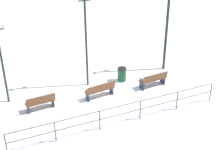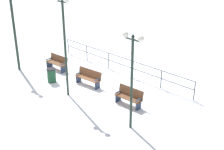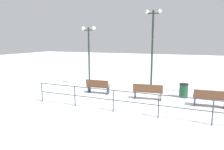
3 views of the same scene
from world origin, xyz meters
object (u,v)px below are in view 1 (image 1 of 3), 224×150
object	(u,v)px
bench_second	(100,90)
bench_third	(41,102)
trash_bin	(122,74)
bench_nearest	(153,79)
lamppost_near	(167,19)
lamppost_middle	(86,30)
lamppost_far	(0,49)

from	to	relation	value
bench_second	bench_third	distance (m)	3.22
bench_third	trash_bin	bearing A→B (deg)	-80.89
bench_nearest	lamppost_near	world-z (taller)	lamppost_near
lamppost_middle	lamppost_far	xyz separation A→B (m)	(0.00, 4.49, -0.33)
bench_second	trash_bin	distance (m)	2.25
lamppost_near	trash_bin	distance (m)	4.26
lamppost_near	trash_bin	xyz separation A→B (m)	(-0.37, 3.11, -2.90)
bench_second	lamppost_near	size ratio (longest dim) A/B	0.33
bench_third	lamppost_middle	bearing A→B (deg)	-67.48
lamppost_middle	lamppost_far	distance (m)	4.51
bench_second	trash_bin	size ratio (longest dim) A/B	2.04
lamppost_near	lamppost_middle	world-z (taller)	lamppost_near
lamppost_near	lamppost_far	bearing A→B (deg)	90.00
bench_second	lamppost_middle	bearing A→B (deg)	-0.97
bench_second	bench_third	size ratio (longest dim) A/B	1.12
bench_second	lamppost_middle	distance (m)	3.30
bench_third	bench_nearest	bearing A→B (deg)	-95.61
lamppost_near	lamppost_far	xyz separation A→B (m)	(0.00, 9.62, -0.29)
bench_nearest	bench_third	world-z (taller)	bench_nearest
bench_second	lamppost_far	world-z (taller)	lamppost_far
bench_nearest	lamppost_far	world-z (taller)	lamppost_far
bench_nearest	bench_third	distance (m)	6.44
bench_third	trash_bin	xyz separation A→B (m)	(1.12, -5.09, -0.05)
bench_nearest	lamppost_middle	distance (m)	4.76
lamppost_near	lamppost_far	size ratio (longest dim) A/B	1.22
trash_bin	bench_third	bearing A→B (deg)	102.47
bench_second	lamppost_middle	size ratio (longest dim) A/B	0.33
bench_second	bench_third	world-z (taller)	bench_second
lamppost_far	bench_third	bearing A→B (deg)	-136.35
lamppost_near	lamppost_middle	distance (m)	5.12
bench_nearest	bench_second	bearing A→B (deg)	84.05
bench_nearest	lamppost_middle	bearing A→B (deg)	58.97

